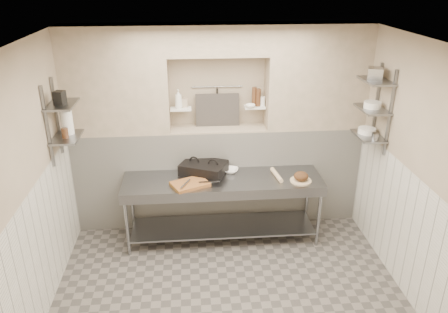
{
  "coord_description": "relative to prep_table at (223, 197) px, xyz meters",
  "views": [
    {
      "loc": [
        -0.4,
        -3.9,
        3.42
      ],
      "look_at": [
        0.01,
        0.9,
        1.35
      ],
      "focal_mm": 35.0,
      "sensor_mm": 36.0,
      "label": 1
    }
  ],
  "objects": [
    {
      "name": "splash_panel",
      "position": [
        -0.02,
        0.67,
        1.0
      ],
      "size": [
        0.6,
        0.08,
        0.45
      ],
      "primitive_type": "cube",
      "rotation": [
        -0.14,
        0.0,
        0.0
      ],
      "color": "#383330",
      "rests_on": "alcove_sill"
    },
    {
      "name": "bowl_alcove",
      "position": [
        0.42,
        0.51,
        1.09
      ],
      "size": [
        0.17,
        0.17,
        0.04
      ],
      "primitive_type": "imported",
      "rotation": [
        0.0,
        0.0,
        -0.32
      ],
      "color": "white",
      "rests_on": "alcove_shelf_right"
    },
    {
      "name": "backwall_lower",
      "position": [
        -0.02,
        0.57,
        0.06
      ],
      "size": [
        4.0,
        0.4,
        1.4
      ],
      "primitive_type": "cube",
      "color": "white",
      "rests_on": "floor"
    },
    {
      "name": "shelf_rail_left_a",
      "position": [
        -1.99,
        0.07,
        1.16
      ],
      "size": [
        0.03,
        0.03,
        0.95
      ],
      "primitive_type": "cube",
      "color": "slate",
      "rests_on": "wall_left"
    },
    {
      "name": "canister_right",
      "position": [
        1.82,
        -0.32,
        0.91
      ],
      "size": [
        0.09,
        0.09,
        0.09
      ],
      "primitive_type": "cylinder",
      "color": "gray",
      "rests_on": "wall_shelf_right_lower"
    },
    {
      "name": "prep_table",
      "position": [
        0.0,
        0.0,
        0.0
      ],
      "size": [
        2.6,
        0.7,
        0.9
      ],
      "color": "gray",
      "rests_on": "floor"
    },
    {
      "name": "bread_board",
      "position": [
        1.0,
        -0.13,
        0.27
      ],
      "size": [
        0.28,
        0.28,
        0.02
      ],
      "primitive_type": "cylinder",
      "color": "tan",
      "rests_on": "prep_table"
    },
    {
      "name": "utensil_rail",
      "position": [
        -0.02,
        0.74,
        1.31
      ],
      "size": [
        0.7,
        0.02,
        0.02
      ],
      "primitive_type": "cylinder",
      "rotation": [
        0.0,
        1.57,
        0.0
      ],
      "color": "gray",
      "rests_on": "wall_back"
    },
    {
      "name": "knife_blade",
      "position": [
        -0.18,
        -0.14,
        0.31
      ],
      "size": [
        0.27,
        0.04,
        0.01
      ],
      "primitive_type": "cube",
      "rotation": [
        0.0,
        0.0,
        0.05
      ],
      "color": "gray",
      "rests_on": "cutting_board"
    },
    {
      "name": "wall_back",
      "position": [
        -0.02,
        0.82,
        0.76
      ],
      "size": [
        4.0,
        0.1,
        2.8
      ],
      "primitive_type": "cube",
      "color": "tan",
      "rests_on": "ground"
    },
    {
      "name": "bottle_soap",
      "position": [
        -0.54,
        0.56,
        1.2
      ],
      "size": [
        0.12,
        0.12,
        0.25
      ],
      "primitive_type": "imported",
      "rotation": [
        0.0,
        0.0,
        0.29
      ],
      "color": "white",
      "rests_on": "alcove_shelf_left"
    },
    {
      "name": "wainscot_right",
      "position": [
        1.97,
        -1.18,
        0.06
      ],
      "size": [
        0.02,
        3.9,
        1.4
      ],
      "primitive_type": "cube",
      "color": "white",
      "rests_on": "floor"
    },
    {
      "name": "backwall_pillar_left",
      "position": [
        -1.34,
        0.57,
        1.46
      ],
      "size": [
        1.35,
        0.4,
        1.4
      ],
      "primitive_type": "cube",
      "color": "tan",
      "rests_on": "backwall_lower"
    },
    {
      "name": "wall_shelf_left_upper",
      "position": [
        -1.86,
        -0.13,
        1.36
      ],
      "size": [
        0.3,
        0.5,
        0.03
      ],
      "primitive_type": "cube",
      "color": "slate",
      "rests_on": "wall_left"
    },
    {
      "name": "tongs",
      "position": [
        -0.49,
        -0.2,
        0.31
      ],
      "size": [
        0.13,
        0.24,
        0.02
      ],
      "primitive_type": "cylinder",
      "rotation": [
        1.57,
        0.0,
        -0.45
      ],
      "color": "gray",
      "rests_on": "cutting_board"
    },
    {
      "name": "wall_shelf_right_upper",
      "position": [
        1.82,
        -0.13,
        1.56
      ],
      "size": [
        0.3,
        0.5,
        0.03
      ],
      "primitive_type": "cube",
      "color": "slate",
      "rests_on": "wall_right"
    },
    {
      "name": "alcove_shelf_right",
      "position": [
        0.48,
        0.57,
        1.06
      ],
      "size": [
        0.28,
        0.16,
        0.02
      ],
      "primitive_type": "cube",
      "color": "white",
      "rests_on": "backwall_lower"
    },
    {
      "name": "wall_shelf_right_mid",
      "position": [
        1.82,
        -0.13,
        1.21
      ],
      "size": [
        0.3,
        0.5,
        0.02
      ],
      "primitive_type": "cube",
      "color": "slate",
      "rests_on": "wall_right"
    },
    {
      "name": "panini_press",
      "position": [
        -0.24,
        0.21,
        0.34
      ],
      "size": [
        0.69,
        0.61,
        0.16
      ],
      "rotation": [
        0.0,
        0.0,
        -0.43
      ],
      "color": "black",
      "rests_on": "prep_table"
    },
    {
      "name": "wall_left",
      "position": [
        -2.07,
        -1.18,
        0.76
      ],
      "size": [
        0.1,
        3.9,
        2.8
      ],
      "primitive_type": "cube",
      "color": "tan",
      "rests_on": "ground"
    },
    {
      "name": "shelf_rail_right_a",
      "position": [
        1.96,
        0.07,
        1.21
      ],
      "size": [
        0.03,
        0.03,
        1.05
      ],
      "primitive_type": "cube",
      "color": "slate",
      "rests_on": "wall_right"
    },
    {
      "name": "wall_shelf_right_lower",
      "position": [
        1.82,
        -0.13,
        0.86
      ],
      "size": [
        0.3,
        0.5,
        0.02
      ],
      "primitive_type": "cube",
      "color": "slate",
      "rests_on": "wall_right"
    },
    {
      "name": "backwall_pillar_right",
      "position": [
        1.31,
        0.57,
        1.46
      ],
      "size": [
        1.35,
        0.4,
        1.4
      ],
      "primitive_type": "cube",
      "color": "tan",
      "rests_on": "backwall_lower"
    },
    {
      "name": "alcove_sill",
      "position": [
        -0.02,
        0.57,
        0.77
      ],
      "size": [
        1.3,
        0.4,
        0.02
      ],
      "primitive_type": "cube",
      "color": "tan",
      "rests_on": "backwall_lower"
    },
    {
      "name": "shelf_rail_left_b",
      "position": [
        -1.99,
        -0.33,
        1.16
      ],
      "size": [
        0.03,
        0.03,
        0.95
      ],
      "primitive_type": "cube",
      "color": "slate",
      "rests_on": "wall_left"
    },
    {
      "name": "wall_shelf_left_lower",
      "position": [
        -1.86,
        -0.13,
        0.96
      ],
      "size": [
        0.3,
        0.5,
        0.02
      ],
      "primitive_type": "cube",
      "color": "slate",
      "rests_on": "wall_left"
    },
    {
      "name": "jug_left",
      "position": [
        -1.86,
        -0.04,
        1.11
      ],
      "size": [
        0.14,
        0.14,
        0.29
      ],
      "primitive_type": "cylinder",
      "color": "white",
      "rests_on": "wall_shelf_left_lower"
    },
    {
      "name": "box_left_upper",
      "position": [
        -1.86,
        -0.17,
        1.45
      ],
      "size": [
        0.14,
        0.14,
        0.16
      ],
      "primitive_type": "cube",
      "rotation": [
        0.0,
        0.0,
        -0.28
      ],
      "color": "black",
      "rests_on": "wall_shelf_left_upper"
    },
    {
      "name": "rolling_pin",
      "position": [
        0.71,
        0.02,
        0.29
      ],
      "size": [
        0.11,
        0.38,
        0.06
      ],
      "primitive_type": "cylinder",
      "rotation": [
        1.57,
        0.0,
        0.13
      ],
      "color": "tan",
      "rests_on": "prep_table"
    },
    {
      "name": "bowl_right_mid",
      "position": [
        1.82,
        -0.12,
        1.26
      ],
      "size": [
        0.21,
        0.21,
        0.08
      ],
      "primitive_type": "cylinder",
      "color": "white",
      "rests_on": "wall_shelf_right_mid"
    },
    {
      "name": "shelf_rail_right_b",
      "position": [
        1.96,
        -0.33,
        1.21
      ],
      "size": [
        0.03,
        0.03,
        1.05
      ],
      "primitive_type": "cube",
      "color": "slate",
      "rests_on": "wall_right"
    },
    {
      "name": "condiment_c",
      "position": [
        0.59,
        0.59,
        1.13
      ],
      "size": [
        0.07,
        0.07,
        0.12
      ],
      "primitive_type": "cylinder",
      "color": "white",
      "rests_on": "alcove_shelf_right"
    },
    {
      "name": "jar_alcove",
      "position": [
        -0.47,
        0.61,
        1.13
      ],
      "size": [
        0.08,
        0.08,
        0.12
      ],
      "primitive_type": "cube",
      "color": "tan",
      "rests_on": "alcove_shelf_left"
    },
    {
      "name": "cutting_board",
      "position": [
        -0.43,
        -0.13,
        0.28
      ],
      "size": [
        0.53,
        0.47,
        0.04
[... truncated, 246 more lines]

